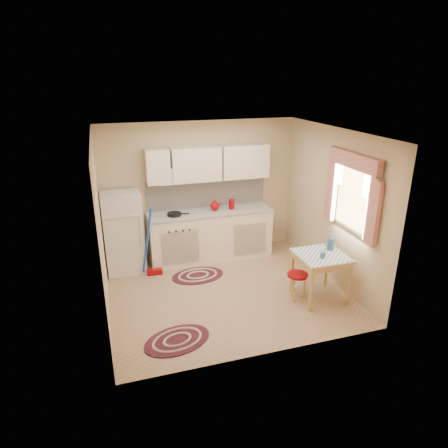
{
  "coord_description": "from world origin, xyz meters",
  "views": [
    {
      "loc": [
        -1.69,
        -5.33,
        3.27
      ],
      "look_at": [
        0.04,
        0.25,
        1.05
      ],
      "focal_mm": 32.0,
      "sensor_mm": 36.0,
      "label": 1
    }
  ],
  "objects_px": {
    "base_cabinets": "(210,235)",
    "stool": "(297,286)",
    "fridge": "(124,233)",
    "table": "(319,276)"
  },
  "relations": [
    {
      "from": "fridge",
      "to": "table",
      "type": "distance_m",
      "value": 3.34
    },
    {
      "from": "base_cabinets",
      "to": "table",
      "type": "distance_m",
      "value": 2.25
    },
    {
      "from": "fridge",
      "to": "base_cabinets",
      "type": "distance_m",
      "value": 1.58
    },
    {
      "from": "base_cabinets",
      "to": "stool",
      "type": "relative_size",
      "value": 5.36
    },
    {
      "from": "base_cabinets",
      "to": "stool",
      "type": "height_order",
      "value": "base_cabinets"
    },
    {
      "from": "table",
      "to": "base_cabinets",
      "type": "bearing_deg",
      "value": 122.56
    },
    {
      "from": "fridge",
      "to": "stool",
      "type": "bearing_deg",
      "value": -36.07
    },
    {
      "from": "base_cabinets",
      "to": "fridge",
      "type": "bearing_deg",
      "value": -178.16
    },
    {
      "from": "base_cabinets",
      "to": "table",
      "type": "bearing_deg",
      "value": -57.44
    },
    {
      "from": "fridge",
      "to": "base_cabinets",
      "type": "relative_size",
      "value": 0.62
    }
  ]
}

